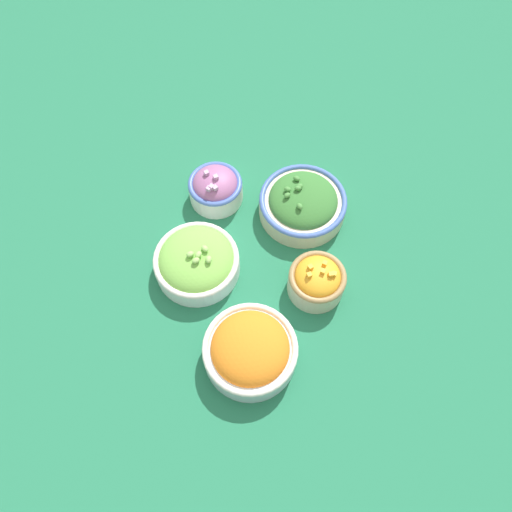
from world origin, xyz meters
name	(u,v)px	position (x,y,z in m)	size (l,w,h in m)	color
ground_plane	(256,263)	(0.00, 0.00, 0.00)	(3.00, 3.00, 0.00)	#23704C
bowl_carrots	(250,350)	(-0.19, 0.06, 0.04)	(0.18, 0.18, 0.08)	#B2C1CC
bowl_red_onion	(215,187)	(0.18, 0.05, 0.04)	(0.12, 0.12, 0.08)	silver
bowl_lettuce	(197,261)	(0.01, 0.12, 0.03)	(0.17, 0.17, 0.08)	white
bowl_broccoli	(303,203)	(0.10, -0.13, 0.03)	(0.19, 0.19, 0.08)	beige
bowl_squash	(317,280)	(-0.08, -0.10, 0.04)	(0.11, 0.11, 0.08)	beige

